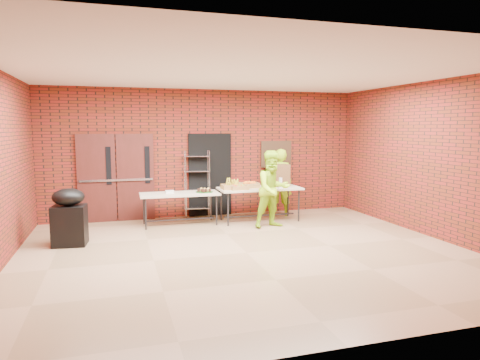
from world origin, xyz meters
name	(u,v)px	position (x,y,z in m)	size (l,w,h in m)	color
room	(247,164)	(0.00, 0.00, 1.60)	(8.08, 7.08, 3.28)	olive
double_doors	(117,178)	(-2.20, 3.44, 1.05)	(1.78, 0.12, 2.10)	#441613
dark_doorway	(210,175)	(0.10, 3.46, 1.05)	(1.10, 0.06, 2.10)	black
bronze_plaque	(276,154)	(1.90, 3.45, 1.55)	(0.85, 0.04, 0.70)	#3B2717
wire_rack	(197,184)	(-0.26, 3.32, 0.84)	(0.62, 0.21, 1.68)	#B7B8BF
table_left	(180,196)	(-0.81, 2.60, 0.68)	(1.82, 0.79, 0.74)	tan
table_right	(260,190)	(1.11, 2.47, 0.75)	(1.99, 0.84, 0.81)	tan
basket_bananas	(231,186)	(0.38, 2.43, 0.87)	(0.45, 0.35, 0.14)	#AB7845
basket_oranges	(249,185)	(0.85, 2.55, 0.88)	(0.47, 0.37, 0.15)	#AB7845
basket_apples	(239,187)	(0.53, 2.29, 0.87)	(0.40, 0.31, 0.13)	#AB7845
muffin_tray	(204,190)	(-0.23, 2.59, 0.79)	(0.40, 0.40, 0.10)	#154F15
napkin_box	(170,192)	(-1.03, 2.66, 0.77)	(0.19, 0.13, 0.06)	silver
coffee_dispenser	(280,175)	(1.68, 2.63, 1.08)	(0.41, 0.36, 0.54)	brown
cup_stack_front	(271,183)	(1.36, 2.41, 0.92)	(0.07, 0.07, 0.21)	silver
cup_stack_mid	(281,183)	(1.55, 2.26, 0.94)	(0.08, 0.08, 0.25)	silver
cup_stack_back	(273,182)	(1.44, 2.48, 0.94)	(0.09, 0.09, 0.26)	silver
covered_grill	(69,217)	(-3.10, 1.45, 0.55)	(0.66, 0.57, 1.10)	black
volunteer_woman	(280,182)	(1.81, 2.96, 0.86)	(0.63, 0.41, 1.72)	#93CB16
volunteer_man	(273,189)	(1.17, 1.76, 0.87)	(0.84, 0.66, 1.74)	#93CB16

